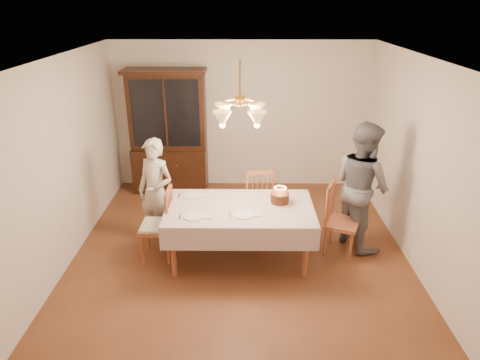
{
  "coord_description": "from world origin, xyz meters",
  "views": [
    {
      "loc": [
        0.04,
        -4.92,
        3.24
      ],
      "look_at": [
        0.0,
        0.2,
        1.05
      ],
      "focal_mm": 32.0,
      "sensor_mm": 36.0,
      "label": 1
    }
  ],
  "objects_px": {
    "dining_table": "(240,212)",
    "elderly_woman": "(156,192)",
    "chair_far_side": "(257,201)",
    "birthday_cake": "(280,198)",
    "china_hutch": "(169,134)"
  },
  "relations": [
    {
      "from": "chair_far_side",
      "to": "birthday_cake",
      "type": "relative_size",
      "value": 3.33
    },
    {
      "from": "china_hutch",
      "to": "elderly_woman",
      "type": "relative_size",
      "value": 1.42
    },
    {
      "from": "dining_table",
      "to": "chair_far_side",
      "type": "height_order",
      "value": "chair_far_side"
    },
    {
      "from": "china_hutch",
      "to": "birthday_cake",
      "type": "bearing_deg",
      "value": -50.17
    },
    {
      "from": "china_hutch",
      "to": "birthday_cake",
      "type": "distance_m",
      "value": 2.8
    },
    {
      "from": "dining_table",
      "to": "birthday_cake",
      "type": "distance_m",
      "value": 0.55
    },
    {
      "from": "dining_table",
      "to": "chair_far_side",
      "type": "distance_m",
      "value": 0.89
    },
    {
      "from": "birthday_cake",
      "to": "elderly_woman",
      "type": "bearing_deg",
      "value": 168.38
    },
    {
      "from": "china_hutch",
      "to": "elderly_woman",
      "type": "distance_m",
      "value": 1.82
    },
    {
      "from": "china_hutch",
      "to": "chair_far_side",
      "type": "distance_m",
      "value": 2.16
    },
    {
      "from": "dining_table",
      "to": "china_hutch",
      "type": "xyz_separation_m",
      "value": [
        -1.27,
        2.25,
        0.36
      ]
    },
    {
      "from": "chair_far_side",
      "to": "birthday_cake",
      "type": "height_order",
      "value": "chair_far_side"
    },
    {
      "from": "elderly_woman",
      "to": "dining_table",
      "type": "bearing_deg",
      "value": 4.55
    },
    {
      "from": "dining_table",
      "to": "elderly_woman",
      "type": "relative_size",
      "value": 1.25
    },
    {
      "from": "dining_table",
      "to": "elderly_woman",
      "type": "height_order",
      "value": "elderly_woman"
    }
  ]
}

